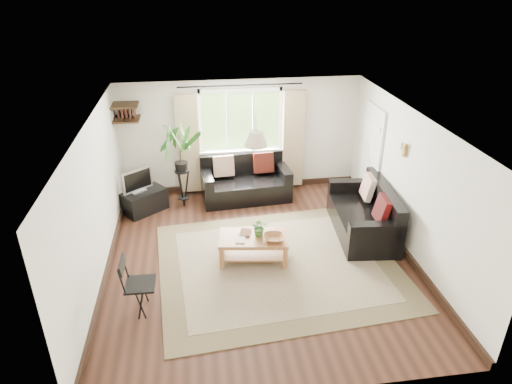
{
  "coord_description": "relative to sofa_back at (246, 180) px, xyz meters",
  "views": [
    {
      "loc": [
        -0.93,
        -6.32,
        4.44
      ],
      "look_at": [
        0.0,
        0.4,
        1.05
      ],
      "focal_mm": 32.0,
      "sensor_mm": 36.0,
      "label": 1
    }
  ],
  "objects": [
    {
      "name": "rug",
      "position": [
        0.25,
        -2.48,
        -0.41
      ],
      "size": [
        4.11,
        3.61,
        0.02
      ],
      "primitive_type": "cube",
      "rotation": [
        0.0,
        0.0,
        0.08
      ],
      "color": "#B7A88E",
      "rests_on": "floor"
    },
    {
      "name": "wall_front",
      "position": [
        -0.03,
        -4.99,
        0.78
      ],
      "size": [
        5.0,
        0.02,
        2.4
      ],
      "primitive_type": "cube",
      "color": "white",
      "rests_on": "floor"
    },
    {
      "name": "window",
      "position": [
        -0.03,
        0.47,
        1.13
      ],
      "size": [
        2.5,
        0.16,
        2.16
      ],
      "primitive_type": null,
      "color": "white",
      "rests_on": "wall_back"
    },
    {
      "name": "tv",
      "position": [
        -2.16,
        -0.29,
        0.27
      ],
      "size": [
        0.63,
        0.56,
        0.49
      ],
      "primitive_type": null,
      "rotation": [
        0.0,
        0.0,
        0.66
      ],
      "color": "#A5A5AA",
      "rests_on": "tv_stand"
    },
    {
      "name": "coffee_table",
      "position": [
        -0.14,
        -2.28,
        -0.2
      ],
      "size": [
        1.19,
        0.75,
        0.46
      ],
      "primitive_type": null,
      "rotation": [
        0.0,
        0.0,
        -0.13
      ],
      "color": "#945330",
      "rests_on": "floor"
    },
    {
      "name": "door",
      "position": [
        2.44,
        -0.54,
        0.58
      ],
      "size": [
        0.06,
        0.96,
        2.06
      ],
      "primitive_type": "cube",
      "color": "silver",
      "rests_on": "wall_right"
    },
    {
      "name": "book_a",
      "position": [
        -0.43,
        -2.34,
        0.04
      ],
      "size": [
        0.18,
        0.22,
        0.02
      ],
      "primitive_type": "imported",
      "rotation": [
        0.0,
        0.0,
        -0.16
      ],
      "color": "silver",
      "rests_on": "coffee_table"
    },
    {
      "name": "wall_right",
      "position": [
        2.47,
        -2.24,
        0.78
      ],
      "size": [
        0.02,
        5.5,
        2.4
      ],
      "primitive_type": "cube",
      "color": "white",
      "rests_on": "floor"
    },
    {
      "name": "tv_stand",
      "position": [
        -2.06,
        -0.29,
        -0.2
      ],
      "size": [
        0.94,
        0.88,
        0.45
      ],
      "primitive_type": "cube",
      "rotation": [
        0.0,
        0.0,
        0.66
      ],
      "color": "black",
      "rests_on": "floor"
    },
    {
      "name": "sofa_right",
      "position": [
        1.94,
        -1.68,
        0.01
      ],
      "size": [
        1.93,
        1.08,
        0.87
      ],
      "primitive_type": null,
      "rotation": [
        0.0,
        0.0,
        -1.66
      ],
      "color": "black",
      "rests_on": "floor"
    },
    {
      "name": "wall_sconce",
      "position": [
        2.4,
        -1.94,
        1.32
      ],
      "size": [
        0.12,
        0.12,
        0.28
      ],
      "primitive_type": null,
      "color": "beige",
      "rests_on": "wall_right"
    },
    {
      "name": "ceiling",
      "position": [
        -0.03,
        -2.24,
        1.98
      ],
      "size": [
        5.5,
        5.5,
        0.0
      ],
      "primitive_type": "plane",
      "rotation": [
        3.14,
        0.0,
        0.0
      ],
      "color": "white",
      "rests_on": "floor"
    },
    {
      "name": "book_b",
      "position": [
        -0.34,
        -2.13,
        0.05
      ],
      "size": [
        0.24,
        0.28,
        0.02
      ],
      "primitive_type": "imported",
      "rotation": [
        0.0,
        0.0,
        -0.26
      ],
      "color": "#533021",
      "rests_on": "coffee_table"
    },
    {
      "name": "wall_back",
      "position": [
        -0.03,
        0.51,
        0.78
      ],
      "size": [
        5.0,
        0.02,
        2.4
      ],
      "primitive_type": "cube",
      "color": "white",
      "rests_on": "floor"
    },
    {
      "name": "table_plant",
      "position": [
        -0.03,
        -2.24,
        0.18
      ],
      "size": [
        0.3,
        0.27,
        0.3
      ],
      "primitive_type": "imported",
      "rotation": [
        0.0,
        0.0,
        -0.16
      ],
      "color": "#396D2B",
      "rests_on": "coffee_table"
    },
    {
      "name": "folding_chair",
      "position": [
        -1.86,
        -3.28,
        0.01
      ],
      "size": [
        0.46,
        0.46,
        0.87
      ],
      "primitive_type": null,
      "rotation": [
        0.0,
        0.0,
        1.55
      ],
      "color": "black",
      "rests_on": "floor"
    },
    {
      "name": "floor",
      "position": [
        -0.03,
        -2.24,
        -0.42
      ],
      "size": [
        5.5,
        5.5,
        0.0
      ],
      "primitive_type": "plane",
      "color": "black",
      "rests_on": "ground"
    },
    {
      "name": "corner_shelf",
      "position": [
        -2.28,
        0.26,
        1.47
      ],
      "size": [
        0.5,
        0.5,
        0.34
      ],
      "primitive_type": null,
      "color": "black",
      "rests_on": "wall_back"
    },
    {
      "name": "bowl",
      "position": [
        0.17,
        -2.43,
        0.07
      ],
      "size": [
        0.37,
        0.37,
        0.08
      ],
      "primitive_type": "imported",
      "rotation": [
        0.0,
        0.0,
        -0.12
      ],
      "color": "brown",
      "rests_on": "coffee_table"
    },
    {
      "name": "wall_left",
      "position": [
        -2.53,
        -2.24,
        0.78
      ],
      "size": [
        0.02,
        5.5,
        2.4
      ],
      "primitive_type": "cube",
      "color": "white",
      "rests_on": "floor"
    },
    {
      "name": "sill_plant",
      "position": [
        0.22,
        0.39,
        0.64
      ],
      "size": [
        0.14,
        0.1,
        0.27
      ],
      "primitive_type": "imported",
      "color": "#2D6023",
      "rests_on": "window"
    },
    {
      "name": "pendant_lamp",
      "position": [
        -0.03,
        -1.84,
        1.63
      ],
      "size": [
        0.36,
        0.36,
        0.54
      ],
      "primitive_type": null,
      "color": "beige",
      "rests_on": "ceiling"
    },
    {
      "name": "palm_stand",
      "position": [
        -1.29,
        -0.17,
        0.43
      ],
      "size": [
        0.75,
        0.75,
        1.7
      ],
      "primitive_type": null,
      "rotation": [
        0.0,
        0.0,
        -0.15
      ],
      "color": "black",
      "rests_on": "floor"
    },
    {
      "name": "sofa_back",
      "position": [
        0.0,
        0.0,
        0.0
      ],
      "size": [
        1.87,
        1.04,
        0.85
      ],
      "primitive_type": null,
      "rotation": [
        0.0,
        0.0,
        0.08
      ],
      "color": "black",
      "rests_on": "floor"
    }
  ]
}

